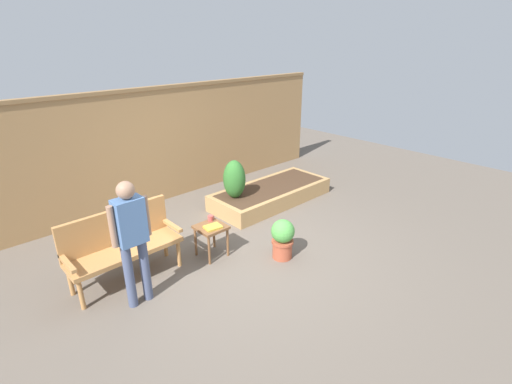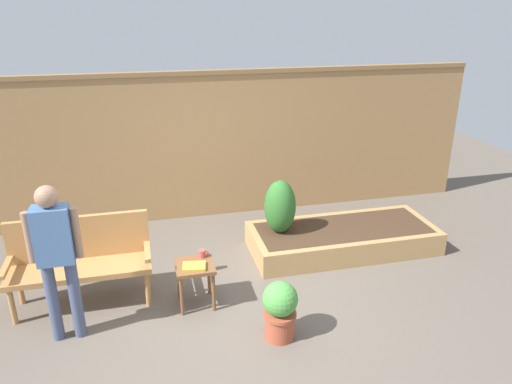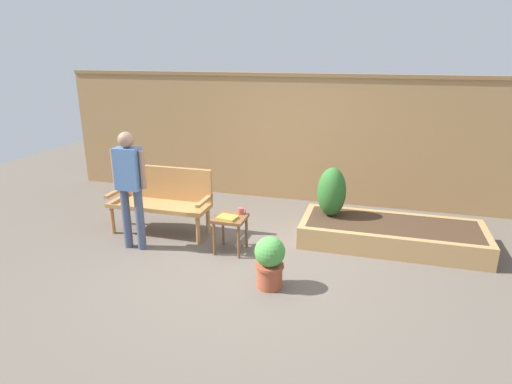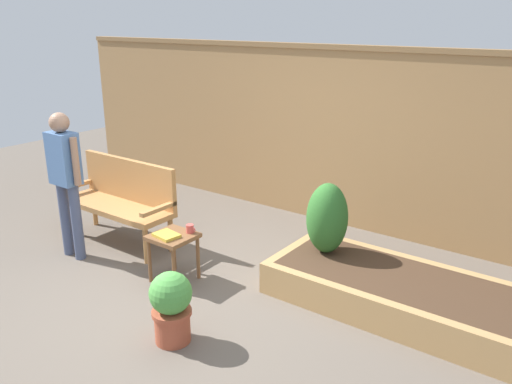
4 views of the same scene
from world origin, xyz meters
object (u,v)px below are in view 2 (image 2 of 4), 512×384
object	(u,v)px
book_on_table	(194,266)
person_by_bench	(56,251)
cup_on_table	(202,254)
potted_boxwood	(280,309)
shrub_near_bench	(280,207)
garden_bench	(80,255)
side_table	(195,271)

from	to	relation	value
book_on_table	person_by_bench	size ratio (longest dim) A/B	0.15
cup_on_table	potted_boxwood	bearing A→B (deg)	-55.16
cup_on_table	shrub_near_bench	size ratio (longest dim) A/B	0.16
cup_on_table	shrub_near_bench	world-z (taller)	shrub_near_bench
garden_bench	book_on_table	xyz separation A→B (m)	(1.14, -0.43, -0.05)
garden_bench	book_on_table	distance (m)	1.23
book_on_table	person_by_bench	bearing A→B (deg)	-163.08
potted_boxwood	shrub_near_bench	bearing A→B (deg)	73.81
garden_bench	potted_boxwood	size ratio (longest dim) A/B	2.41
side_table	potted_boxwood	world-z (taller)	potted_boxwood
book_on_table	side_table	bearing A→B (deg)	87.22
side_table	cup_on_table	bearing A→B (deg)	53.96
potted_boxwood	book_on_table	bearing A→B (deg)	137.16
side_table	cup_on_table	distance (m)	0.21
potted_boxwood	shrub_near_bench	xyz separation A→B (m)	(0.47, 1.62, 0.32)
garden_bench	book_on_table	world-z (taller)	garden_bench
side_table	book_on_table	xyz separation A→B (m)	(-0.01, -0.07, 0.10)
garden_bench	cup_on_table	xyz separation A→B (m)	(1.26, -0.23, -0.02)
garden_bench	shrub_near_bench	distance (m)	2.40
garden_bench	book_on_table	bearing A→B (deg)	-20.78
book_on_table	potted_boxwood	world-z (taller)	potted_boxwood
book_on_table	person_by_bench	xyz separation A→B (m)	(-1.25, -0.18, 0.44)
garden_bench	cup_on_table	distance (m)	1.28
cup_on_table	book_on_table	xyz separation A→B (m)	(-0.11, -0.20, -0.03)
garden_bench	side_table	bearing A→B (deg)	-17.63
person_by_bench	potted_boxwood	bearing A→B (deg)	-13.91
cup_on_table	book_on_table	bearing A→B (deg)	-119.10
garden_bench	side_table	size ratio (longest dim) A/B	3.00
potted_boxwood	shrub_near_bench	size ratio (longest dim) A/B	0.86
book_on_table	potted_boxwood	xyz separation A→B (m)	(0.72, -0.67, -0.17)
garden_bench	shrub_near_bench	world-z (taller)	shrub_near_bench
side_table	cup_on_table	world-z (taller)	cup_on_table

